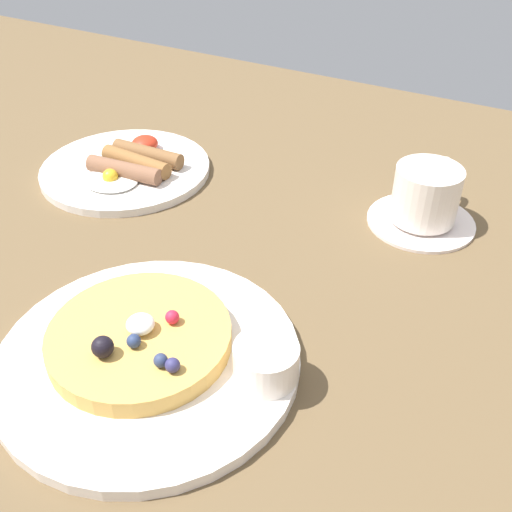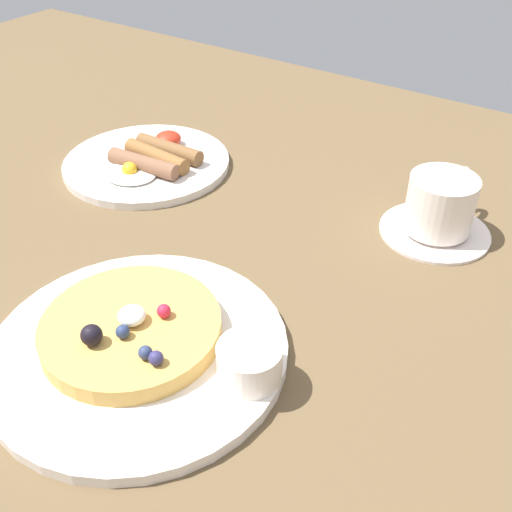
{
  "view_description": "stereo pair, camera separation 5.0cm",
  "coord_description": "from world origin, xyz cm",
  "px_view_note": "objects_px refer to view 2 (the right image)",
  "views": [
    {
      "loc": [
        25.18,
        -40.87,
        39.86
      ],
      "look_at": [
        2.44,
        1.09,
        4.0
      ],
      "focal_mm": 42.32,
      "sensor_mm": 36.0,
      "label": 1
    },
    {
      "loc": [
        29.42,
        -38.28,
        39.86
      ],
      "look_at": [
        2.44,
        1.09,
        4.0
      ],
      "focal_mm": 42.32,
      "sensor_mm": 36.0,
      "label": 2
    }
  ],
  "objects_px": {
    "pancake_plate": "(139,349)",
    "breakfast_plate": "(147,163)",
    "syrup_ramekin": "(250,362)",
    "coffee_cup": "(441,202)",
    "coffee_saucer": "(435,230)"
  },
  "relations": [
    {
      "from": "pancake_plate",
      "to": "breakfast_plate",
      "type": "bearing_deg",
      "value": 131.54
    },
    {
      "from": "coffee_saucer",
      "to": "coffee_cup",
      "type": "bearing_deg",
      "value": 83.88
    },
    {
      "from": "breakfast_plate",
      "to": "coffee_cup",
      "type": "bearing_deg",
      "value": 10.51
    },
    {
      "from": "syrup_ramekin",
      "to": "breakfast_plate",
      "type": "relative_size",
      "value": 0.25
    },
    {
      "from": "pancake_plate",
      "to": "coffee_saucer",
      "type": "bearing_deg",
      "value": 66.11
    },
    {
      "from": "coffee_saucer",
      "to": "coffee_cup",
      "type": "xyz_separation_m",
      "value": [
        0.0,
        0.0,
        0.04
      ]
    },
    {
      "from": "pancake_plate",
      "to": "syrup_ramekin",
      "type": "distance_m",
      "value": 0.11
    },
    {
      "from": "pancake_plate",
      "to": "breakfast_plate",
      "type": "relative_size",
      "value": 1.19
    },
    {
      "from": "pancake_plate",
      "to": "breakfast_plate",
      "type": "xyz_separation_m",
      "value": [
        -0.24,
        0.27,
        -0.0
      ]
    },
    {
      "from": "coffee_saucer",
      "to": "coffee_cup",
      "type": "distance_m",
      "value": 0.04
    },
    {
      "from": "pancake_plate",
      "to": "breakfast_plate",
      "type": "height_order",
      "value": "pancake_plate"
    },
    {
      "from": "pancake_plate",
      "to": "syrup_ramekin",
      "type": "relative_size",
      "value": 4.85
    },
    {
      "from": "syrup_ramekin",
      "to": "breakfast_plate",
      "type": "height_order",
      "value": "syrup_ramekin"
    },
    {
      "from": "breakfast_plate",
      "to": "coffee_cup",
      "type": "height_order",
      "value": "coffee_cup"
    },
    {
      "from": "breakfast_plate",
      "to": "coffee_saucer",
      "type": "height_order",
      "value": "breakfast_plate"
    }
  ]
}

